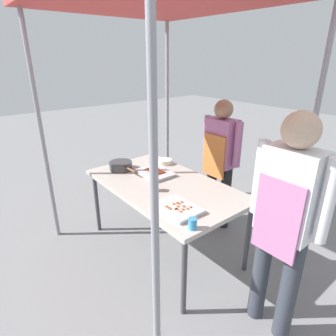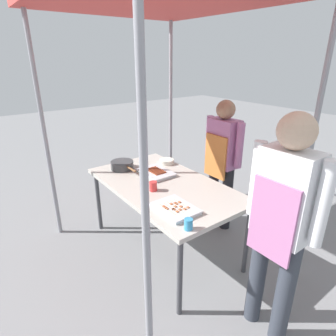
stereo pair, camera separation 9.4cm
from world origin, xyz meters
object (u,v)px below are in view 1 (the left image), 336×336
tray_meat_skewers (178,208)px  stall_table (164,188)px  drink_cup_near_edge (154,186)px  customer_nearby (286,214)px  drink_cup_by_wok (193,224)px  condiment_bowl (165,162)px  tray_grilled_sausages (155,172)px  cooking_wok (121,165)px  vendor_woman (220,155)px

tray_meat_skewers → stall_table: bearing=154.1°
drink_cup_near_edge → customer_nearby: 1.18m
drink_cup_by_wok → tray_meat_skewers: bearing=161.8°
condiment_bowl → customer_nearby: bearing=-10.4°
tray_grilled_sausages → tray_meat_skewers: (0.71, -0.30, -0.00)m
tray_grilled_sausages → drink_cup_near_edge: drink_cup_near_edge is taller
condiment_bowl → drink_cup_by_wok: bearing=-29.7°
drink_cup_near_edge → drink_cup_by_wok: 0.68m
customer_nearby → condiment_bowl: bearing=169.6°
drink_cup_near_edge → cooking_wok: bearing=177.5°
cooking_wok → drink_cup_by_wok: 1.32m
condiment_bowl → vendor_woman: vendor_woman is taller
condiment_bowl → drink_cup_near_edge: (0.49, -0.51, 0.02)m
cooking_wok → customer_nearby: bearing=5.9°
drink_cup_by_wok → customer_nearby: size_ratio=0.05×
drink_cup_near_edge → tray_meat_skewers: bearing=-8.2°
stall_table → customer_nearby: 1.24m
cooking_wok → drink_cup_by_wok: (1.31, -0.17, -0.01)m
condiment_bowl → tray_grilled_sausages: bearing=-56.5°
cooking_wok → drink_cup_near_edge: bearing=-2.5°
tray_meat_skewers → condiment_bowl: 1.06m
vendor_woman → customer_nearby: 1.43m
drink_cup_by_wok → drink_cup_near_edge: bearing=167.7°
tray_grilled_sausages → tray_meat_skewers: size_ratio=1.04×
condiment_bowl → customer_nearby: size_ratio=0.10×
vendor_woman → customer_nearby: size_ratio=0.91×
stall_table → tray_grilled_sausages: 0.26m
condiment_bowl → vendor_woman: 0.63m
tray_meat_skewers → cooking_wok: size_ratio=0.90×
stall_table → drink_cup_near_edge: bearing=-68.4°
tray_meat_skewers → drink_cup_by_wok: (0.26, -0.09, 0.03)m
drink_cup_by_wok → cooking_wok: bearing=172.5°
tray_grilled_sausages → customer_nearby: bearing=-1.0°
stall_table → drink_cup_near_edge: 0.21m
tray_grilled_sausages → cooking_wok: size_ratio=0.94×
tray_meat_skewers → condiment_bowl: size_ratio=2.17×
tray_grilled_sausages → drink_cup_near_edge: size_ratio=4.28×
stall_table → condiment_bowl: size_ratio=9.51×
cooking_wok → vendor_woman: size_ratio=0.27×
stall_table → cooking_wok: size_ratio=3.94×
cooking_wok → vendor_woman: vendor_woman is taller
stall_table → tray_meat_skewers: (0.47, -0.23, 0.07)m
vendor_woman → customer_nearby: customer_nearby is taller
drink_cup_by_wok → customer_nearby: (0.48, 0.36, 0.17)m
stall_table → drink_cup_by_wok: drink_cup_by_wok is taller
vendor_woman → cooking_wok: bearing=58.3°
condiment_bowl → drink_cup_by_wok: drink_cup_by_wok is taller
cooking_wok → customer_nearby: 1.81m
cooking_wok → drink_cup_near_edge: (0.65, -0.03, -0.00)m
condiment_bowl → vendor_woman: (0.43, 0.46, 0.09)m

